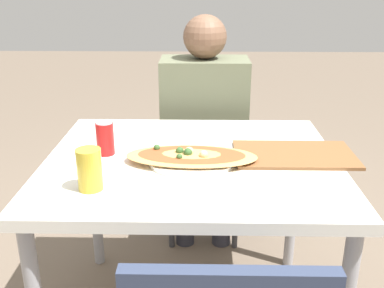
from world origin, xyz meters
name	(u,v)px	position (x,y,z in m)	size (l,w,h in m)	color
dining_table	(192,177)	(0.00, 0.00, 0.67)	(1.07, 0.92, 0.75)	silver
chair_far_seated	(204,141)	(0.05, 0.79, 0.52)	(0.40, 0.40, 0.93)	#2D3851
person_seated	(204,113)	(0.05, 0.68, 0.72)	(0.44, 0.28, 1.21)	#2D2D38
pizza_main	(192,157)	(0.00, -0.04, 0.77)	(0.48, 0.30, 0.06)	white
soda_can	(105,138)	(-0.32, 0.03, 0.81)	(0.07, 0.07, 0.12)	red
drink_glass	(90,169)	(-0.31, -0.26, 0.82)	(0.08, 0.08, 0.13)	gold
serving_tray	(294,154)	(0.38, 0.03, 0.76)	(0.44, 0.27, 0.01)	brown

